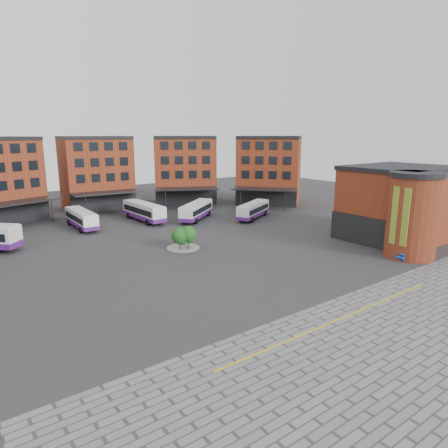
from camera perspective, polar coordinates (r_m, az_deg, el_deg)
ground at (r=43.61m, az=-0.06°, el=-7.48°), size 160.00×160.00×0.00m
paving_zone at (r=32.14m, az=28.27°, el=-16.90°), size 50.00×22.00×0.02m
yellow_line at (r=35.67m, az=16.43°, el=-12.78°), size 26.00×0.15×0.02m
main_building at (r=74.27m, az=-21.02°, el=5.87°), size 94.14×42.48×14.60m
east_building at (r=61.53m, az=23.91°, el=2.52°), size 17.40×15.40×10.60m
tree_island at (r=53.42m, az=-5.63°, el=-1.75°), size 4.40×4.40×3.22m
bus_c at (r=68.96m, az=-19.72°, el=0.75°), size 2.71×10.49×2.95m
bus_d at (r=71.62m, az=-11.38°, el=1.80°), size 3.22×11.52×3.22m
bus_e at (r=71.63m, az=-3.97°, el=1.95°), size 10.15×8.57×3.06m
bus_f at (r=72.59m, az=4.21°, el=2.02°), size 10.14×6.87×2.88m
blue_car at (r=54.31m, az=24.87°, el=-3.80°), size 4.38×1.83×1.41m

